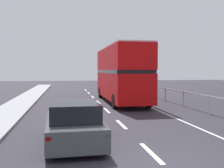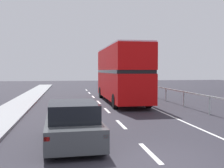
{
  "view_description": "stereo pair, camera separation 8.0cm",
  "coord_description": "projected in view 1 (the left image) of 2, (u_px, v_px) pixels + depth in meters",
  "views": [
    {
      "loc": [
        -2.62,
        -7.34,
        2.57
      ],
      "look_at": [
        0.07,
        8.34,
        1.76
      ],
      "focal_mm": 44.2,
      "sensor_mm": 36.0,
      "label": 1
    },
    {
      "loc": [
        -2.54,
        -7.35,
        2.57
      ],
      "look_at": [
        0.07,
        8.34,
        1.76
      ],
      "focal_mm": 44.2,
      "sensor_mm": 36.0,
      "label": 2
    }
  ],
  "objects": [
    {
      "name": "ground_plane",
      "position": [
        159.0,
        163.0,
        7.8
      ],
      "size": [
        74.83,
        120.0,
        0.1
      ],
      "primitive_type": "cube",
      "color": "#28262E"
    },
    {
      "name": "lane_paint_markings",
      "position": [
        143.0,
        113.0,
        16.45
      ],
      "size": [
        3.35,
        46.0,
        0.01
      ],
      "color": "silver",
      "rests_on": "ground"
    },
    {
      "name": "bridge_side_railing",
      "position": [
        195.0,
        97.0,
        17.55
      ],
      "size": [
        0.1,
        42.0,
        1.09
      ],
      "color": "#AFB9B9",
      "rests_on": "ground"
    },
    {
      "name": "double_decker_bus_red",
      "position": [
        121.0,
        73.0,
        21.91
      ],
      "size": [
        2.6,
        10.41,
        4.41
      ],
      "rotation": [
        0.0,
        0.0,
        0.0
      ],
      "color": "red",
      "rests_on": "ground"
    },
    {
      "name": "hatchback_car_near",
      "position": [
        74.0,
        124.0,
        9.6
      ],
      "size": [
        1.99,
        4.31,
        1.47
      ],
      "rotation": [
        0.0,
        0.0,
        0.04
      ],
      "color": "#43464A",
      "rests_on": "ground"
    }
  ]
}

